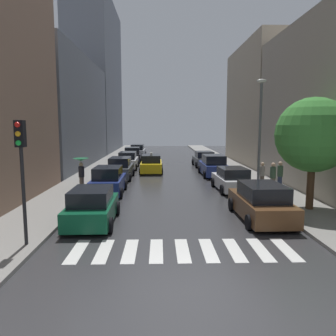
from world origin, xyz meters
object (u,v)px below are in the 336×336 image
object	(u,v)px
taxi_midroad	(151,164)
pedestrian_far_side	(273,176)
parked_car_left_sixth	(138,151)
traffic_light_left_corner	(21,155)
parked_car_left_fifth	(133,155)
street_tree_right	(313,135)
parked_car_right_nearest	(261,203)
parked_car_right_third	(213,166)
parked_car_right_second	(232,180)
parked_car_right_fourth	(204,159)
lamp_post_right	(260,127)
parked_car_left_nearest	(92,207)
parked_car_left_second	(108,181)
parked_car_left_fourth	(128,161)
pedestrian_by_kerb	(262,175)
parked_car_left_third	(120,169)
pedestrian_near_tree	(81,167)
pedestrian_foreground	(280,175)

from	to	relation	value
taxi_midroad	pedestrian_far_side	size ratio (longest dim) A/B	2.47
parked_car_left_sixth	traffic_light_left_corner	world-z (taller)	traffic_light_left_corner
parked_car_left_sixth	pedestrian_far_side	size ratio (longest dim) A/B	2.39
parked_car_left_fifth	street_tree_right	xyz separation A→B (m)	(10.63, -22.55, 3.00)
parked_car_right_nearest	parked_car_right_third	distance (m)	13.12
parked_car_left_sixth	taxi_midroad	xyz separation A→B (m)	(2.19, -14.38, -0.04)
parked_car_right_nearest	parked_car_left_sixth	bearing A→B (deg)	13.20
parked_car_right_second	parked_car_right_fourth	xyz separation A→B (m)	(-0.13, 12.86, 0.02)
pedestrian_far_side	lamp_post_right	world-z (taller)	lamp_post_right
parked_car_left_fifth	parked_car_right_third	bearing A→B (deg)	-146.29
parked_car_left_nearest	parked_car_left_second	bearing A→B (deg)	1.37
parked_car_right_nearest	parked_car_right_second	bearing A→B (deg)	-2.39
parked_car_right_nearest	pedestrian_far_side	size ratio (longest dim) A/B	2.53
traffic_light_left_corner	parked_car_left_fifth	bearing A→B (deg)	86.85
taxi_midroad	lamp_post_right	size ratio (longest dim) A/B	0.66
parked_car_left_nearest	parked_car_right_nearest	xyz separation A→B (m)	(7.56, 0.47, 0.04)
parked_car_left_sixth	taxi_midroad	world-z (taller)	taxi_midroad
parked_car_left_nearest	taxi_midroad	distance (m)	15.90
parked_car_left_fourth	pedestrian_by_kerb	bearing A→B (deg)	-138.43
parked_car_right_nearest	parked_car_right_fourth	size ratio (longest dim) A/B	1.13
parked_car_right_nearest	parked_car_left_third	bearing A→B (deg)	32.26
taxi_midroad	traffic_light_left_corner	size ratio (longest dim) A/B	1.06
parked_car_right_nearest	pedestrian_far_side	bearing A→B (deg)	-24.88
parked_car_left_third	lamp_post_right	size ratio (longest dim) A/B	0.62
parked_car_left_sixth	pedestrian_near_tree	bearing A→B (deg)	176.74
parked_car_left_second	pedestrian_near_tree	distance (m)	2.03
taxi_midroad	traffic_light_left_corner	bearing A→B (deg)	167.79
parked_car_left_fifth	pedestrian_far_side	xyz separation A→B (m)	(10.18, -18.44, 0.32)
parked_car_left_sixth	street_tree_right	xyz separation A→B (m)	(10.40, -28.35, 3.00)
parked_car_right_second	parked_car_right_third	distance (m)	6.42
parked_car_right_second	parked_car_left_nearest	bearing A→B (deg)	130.31
parked_car_left_third	parked_car_right_second	world-z (taller)	parked_car_left_third
parked_car_left_fourth	pedestrian_foreground	bearing A→B (deg)	-137.43
parked_car_right_fourth	pedestrian_by_kerb	distance (m)	12.96
pedestrian_foreground	lamp_post_right	size ratio (longest dim) A/B	0.26
parked_car_left_second	parked_car_right_nearest	distance (m)	9.77
parked_car_right_third	pedestrian_near_tree	distance (m)	11.72
parked_car_right_fourth	parked_car_left_second	bearing A→B (deg)	148.23
parked_car_left_second	parked_car_left_sixth	distance (m)	23.81
parked_car_left_fourth	pedestrian_foreground	xyz separation A→B (m)	(10.85, -11.81, 0.34)
parked_car_left_sixth	lamp_post_right	bearing A→B (deg)	-156.68
parked_car_left_fifth	lamp_post_right	size ratio (longest dim) A/B	0.59
parked_car_right_third	lamp_post_right	size ratio (longest dim) A/B	0.68
taxi_midroad	pedestrian_by_kerb	bearing A→B (deg)	-138.83
taxi_midroad	parked_car_right_second	bearing A→B (deg)	-147.57
traffic_light_left_corner	pedestrian_by_kerb	bearing A→B (deg)	41.53
parked_car_left_fourth	traffic_light_left_corner	bearing A→B (deg)	175.88
taxi_midroad	lamp_post_right	distance (m)	12.02
parked_car_left_fifth	pedestrian_far_side	world-z (taller)	pedestrian_far_side
pedestrian_far_side	parked_car_right_second	bearing A→B (deg)	-25.26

